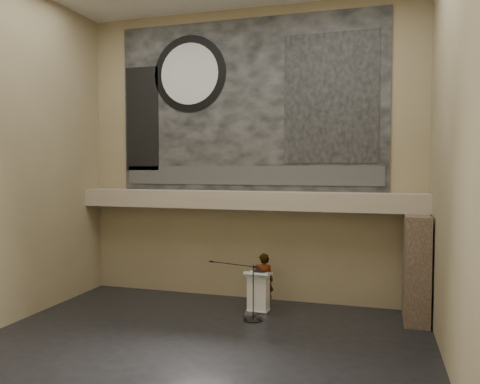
% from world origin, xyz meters
% --- Properties ---
extents(floor, '(10.00, 10.00, 0.00)m').
position_xyz_m(floor, '(0.00, 0.00, 0.00)').
color(floor, black).
rests_on(floor, ground).
extents(wall_back, '(10.00, 0.02, 8.50)m').
position_xyz_m(wall_back, '(0.00, 4.00, 4.25)').
color(wall_back, '#847554').
rests_on(wall_back, floor).
extents(wall_front, '(10.00, 0.02, 8.50)m').
position_xyz_m(wall_front, '(0.00, -4.00, 4.25)').
color(wall_front, '#847554').
rests_on(wall_front, floor).
extents(wall_left, '(0.02, 8.00, 8.50)m').
position_xyz_m(wall_left, '(-5.00, 0.00, 4.25)').
color(wall_left, '#847554').
rests_on(wall_left, floor).
extents(wall_right, '(0.02, 8.00, 8.50)m').
position_xyz_m(wall_right, '(5.00, 0.00, 4.25)').
color(wall_right, '#847554').
rests_on(wall_right, floor).
extents(soffit, '(10.00, 0.80, 0.50)m').
position_xyz_m(soffit, '(0.00, 3.60, 2.95)').
color(soffit, tan).
rests_on(soffit, wall_back).
extents(sprinkler_left, '(0.04, 0.04, 0.06)m').
position_xyz_m(sprinkler_left, '(-1.60, 3.55, 2.67)').
color(sprinkler_left, '#B2893D').
rests_on(sprinkler_left, soffit).
extents(sprinkler_right, '(0.04, 0.04, 0.06)m').
position_xyz_m(sprinkler_right, '(1.90, 3.55, 2.67)').
color(sprinkler_right, '#B2893D').
rests_on(sprinkler_right, soffit).
extents(banner, '(8.00, 0.05, 5.00)m').
position_xyz_m(banner, '(0.00, 3.97, 5.70)').
color(banner, black).
rests_on(banner, wall_back).
extents(banner_text_strip, '(7.76, 0.02, 0.55)m').
position_xyz_m(banner_text_strip, '(0.00, 3.93, 3.65)').
color(banner_text_strip, '#313131').
rests_on(banner_text_strip, banner).
extents(banner_clock_rim, '(2.30, 0.02, 2.30)m').
position_xyz_m(banner_clock_rim, '(-1.80, 3.93, 6.70)').
color(banner_clock_rim, black).
rests_on(banner_clock_rim, banner).
extents(banner_clock_face, '(1.84, 0.02, 1.84)m').
position_xyz_m(banner_clock_face, '(-1.80, 3.91, 6.70)').
color(banner_clock_face, silver).
rests_on(banner_clock_face, banner).
extents(banner_building_print, '(2.60, 0.02, 3.60)m').
position_xyz_m(banner_building_print, '(2.40, 3.93, 5.80)').
color(banner_building_print, black).
rests_on(banner_building_print, banner).
extents(banner_brick_print, '(1.10, 0.02, 3.20)m').
position_xyz_m(banner_brick_print, '(-3.40, 3.93, 5.40)').
color(banner_brick_print, black).
rests_on(banner_brick_print, banner).
extents(stone_pier, '(0.60, 1.40, 2.70)m').
position_xyz_m(stone_pier, '(4.65, 3.15, 1.35)').
color(stone_pier, '#46362B').
rests_on(stone_pier, floor).
extents(lectern, '(0.71, 0.53, 1.13)m').
position_xyz_m(lectern, '(0.67, 2.67, 0.55)').
color(lectern, silver).
rests_on(lectern, floor).
extents(binder, '(0.32, 0.28, 0.04)m').
position_xyz_m(binder, '(0.70, 2.63, 1.12)').
color(binder, black).
rests_on(binder, lectern).
extents(papers, '(0.32, 0.37, 0.00)m').
position_xyz_m(papers, '(0.58, 2.63, 1.10)').
color(papers, white).
rests_on(papers, lectern).
extents(speaker_person, '(0.65, 0.53, 1.53)m').
position_xyz_m(speaker_person, '(0.70, 3.10, 0.76)').
color(speaker_person, silver).
rests_on(speaker_person, floor).
extents(mic_stand, '(1.57, 0.59, 1.41)m').
position_xyz_m(mic_stand, '(0.64, 2.07, 0.22)').
color(mic_stand, black).
rests_on(mic_stand, floor).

